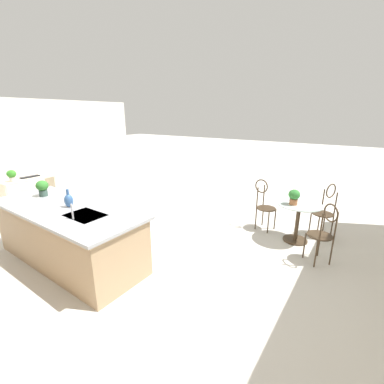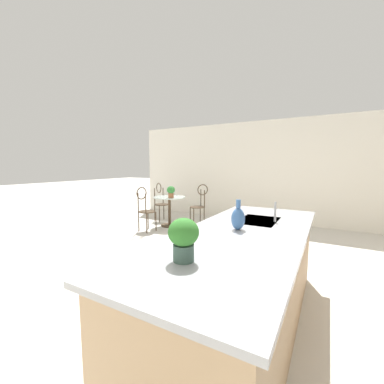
{
  "view_description": "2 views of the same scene",
  "coord_description": "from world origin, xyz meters",
  "px_view_note": "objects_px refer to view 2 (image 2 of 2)",
  "views": [
    {
      "loc": [
        -3.44,
        2.78,
        2.3
      ],
      "look_at": [
        -1.45,
        -0.1,
        1.24
      ],
      "focal_mm": 24.04,
      "sensor_mm": 36.0,
      "label": 1
    },
    {
      "loc": [
        2.44,
        1.52,
        1.53
      ],
      "look_at": [
        -1.2,
        -0.53,
        1.07
      ],
      "focal_mm": 22.83,
      "sensor_mm": 36.0,
      "label": 2
    }
  ],
  "objects_px": {
    "chair_toward_desk": "(145,207)",
    "potted_plant_counter_far": "(184,237)",
    "chair_by_island": "(199,203)",
    "bistro_table": "(169,208)",
    "chair_near_window": "(161,200)",
    "vase_on_counter": "(238,218)",
    "potted_plant_on_table": "(171,191)"
  },
  "relations": [
    {
      "from": "chair_toward_desk",
      "to": "potted_plant_on_table",
      "type": "xyz_separation_m",
      "value": [
        -0.62,
        0.29,
        0.33
      ]
    },
    {
      "from": "bistro_table",
      "to": "potted_plant_on_table",
      "type": "distance_m",
      "value": 0.47
    },
    {
      "from": "chair_by_island",
      "to": "potted_plant_on_table",
      "type": "distance_m",
      "value": 0.82
    },
    {
      "from": "chair_by_island",
      "to": "bistro_table",
      "type": "bearing_deg",
      "value": -49.36
    },
    {
      "from": "potted_plant_counter_far",
      "to": "vase_on_counter",
      "type": "bearing_deg",
      "value": 176.5
    },
    {
      "from": "chair_near_window",
      "to": "chair_by_island",
      "type": "bearing_deg",
      "value": 96.75
    },
    {
      "from": "chair_toward_desk",
      "to": "potted_plant_counter_far",
      "type": "distance_m",
      "value": 4.16
    },
    {
      "from": "chair_near_window",
      "to": "potted_plant_counter_far",
      "type": "xyz_separation_m",
      "value": [
        4.06,
        3.22,
        0.51
      ]
    },
    {
      "from": "chair_by_island",
      "to": "vase_on_counter",
      "type": "bearing_deg",
      "value": 33.04
    },
    {
      "from": "chair_near_window",
      "to": "potted_plant_on_table",
      "type": "xyz_separation_m",
      "value": [
        0.45,
        0.66,
        0.33
      ]
    },
    {
      "from": "chair_by_island",
      "to": "chair_near_window",
      "type": "bearing_deg",
      "value": -83.25
    },
    {
      "from": "potted_plant_on_table",
      "to": "potted_plant_counter_far",
      "type": "relative_size",
      "value": 1.0
    },
    {
      "from": "bistro_table",
      "to": "chair_near_window",
      "type": "height_order",
      "value": "chair_near_window"
    },
    {
      "from": "bistro_table",
      "to": "chair_toward_desk",
      "type": "bearing_deg",
      "value": -14.53
    },
    {
      "from": "bistro_table",
      "to": "vase_on_counter",
      "type": "height_order",
      "value": "vase_on_counter"
    },
    {
      "from": "chair_toward_desk",
      "to": "potted_plant_counter_far",
      "type": "xyz_separation_m",
      "value": [
        2.99,
        2.86,
        0.51
      ]
    },
    {
      "from": "vase_on_counter",
      "to": "bistro_table",
      "type": "bearing_deg",
      "value": -135.73
    },
    {
      "from": "chair_near_window",
      "to": "chair_by_island",
      "type": "xyz_separation_m",
      "value": [
        -0.13,
        1.13,
        0.0
      ]
    },
    {
      "from": "chair_by_island",
      "to": "chair_toward_desk",
      "type": "bearing_deg",
      "value": -32.36
    },
    {
      "from": "chair_near_window",
      "to": "potted_plant_counter_far",
      "type": "height_order",
      "value": "potted_plant_counter_far"
    },
    {
      "from": "chair_by_island",
      "to": "potted_plant_on_table",
      "type": "relative_size",
      "value": 3.73
    },
    {
      "from": "chair_by_island",
      "to": "potted_plant_counter_far",
      "type": "height_order",
      "value": "potted_plant_counter_far"
    },
    {
      "from": "bistro_table",
      "to": "chair_near_window",
      "type": "bearing_deg",
      "value": -123.69
    },
    {
      "from": "potted_plant_on_table",
      "to": "chair_near_window",
      "type": "bearing_deg",
      "value": -124.59
    },
    {
      "from": "chair_near_window",
      "to": "chair_toward_desk",
      "type": "distance_m",
      "value": 1.14
    },
    {
      "from": "bistro_table",
      "to": "chair_by_island",
      "type": "xyz_separation_m",
      "value": [
        -0.5,
        0.58,
        0.13
      ]
    },
    {
      "from": "chair_toward_desk",
      "to": "potted_plant_counter_far",
      "type": "bearing_deg",
      "value": 43.7
    },
    {
      "from": "potted_plant_on_table",
      "to": "potted_plant_counter_far",
      "type": "distance_m",
      "value": 4.43
    },
    {
      "from": "bistro_table",
      "to": "potted_plant_on_table",
      "type": "relative_size",
      "value": 2.87
    },
    {
      "from": "chair_toward_desk",
      "to": "potted_plant_counter_far",
      "type": "relative_size",
      "value": 3.73
    },
    {
      "from": "chair_near_window",
      "to": "chair_toward_desk",
      "type": "xyz_separation_m",
      "value": [
        1.08,
        0.37,
        0.0
      ]
    },
    {
      "from": "bistro_table",
      "to": "potted_plant_on_table",
      "type": "bearing_deg",
      "value": 51.14
    }
  ]
}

